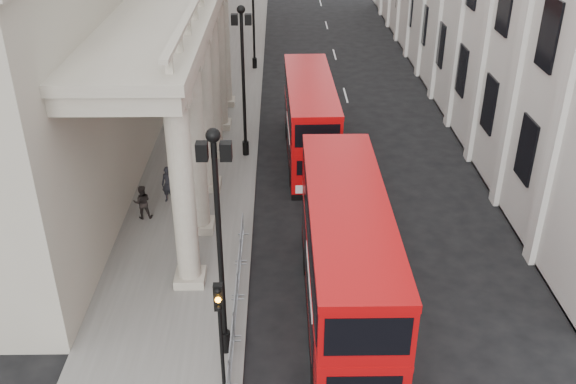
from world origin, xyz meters
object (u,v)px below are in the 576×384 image
object	(u,v)px
lamp_post_south	(219,233)
pedestrian_a	(168,184)
lamp_post_mid	(243,73)
bus_near	(346,258)
lamp_post_north	(253,6)
pedestrian_c	(199,136)
pedestrian_b	(142,202)
traffic_light	(220,321)
bus_far	(310,118)

from	to	relation	value
lamp_post_south	pedestrian_a	world-z (taller)	lamp_post_south
lamp_post_mid	bus_near	bearing A→B (deg)	-73.07
lamp_post_north	pedestrian_c	bearing A→B (deg)	-100.26
pedestrian_b	traffic_light	bearing A→B (deg)	102.58
bus_far	lamp_post_north	bearing A→B (deg)	101.32
lamp_post_south	pedestrian_b	xyz separation A→B (m)	(-4.49, 9.07, -3.96)
lamp_post_south	traffic_light	world-z (taller)	lamp_post_south
bus_near	bus_far	distance (m)	13.94
lamp_post_north	bus_near	size ratio (longest dim) A/B	0.73
pedestrian_b	pedestrian_a	bearing A→B (deg)	-131.72
lamp_post_north	traffic_light	distance (m)	34.07
pedestrian_c	pedestrian_b	bearing A→B (deg)	-108.83
traffic_light	bus_near	world-z (taller)	bus_near
lamp_post_south	pedestrian_b	size ratio (longest dim) A/B	4.99
bus_far	pedestrian_b	distance (m)	10.69
lamp_post_north	bus_far	world-z (taller)	lamp_post_north
bus_near	traffic_light	bearing A→B (deg)	-135.99
lamp_post_north	pedestrian_a	xyz separation A→B (m)	(-3.51, -21.35, -3.88)
bus_near	pedestrian_c	xyz separation A→B (m)	(-6.99, 14.92, -1.68)
lamp_post_north	pedestrian_b	world-z (taller)	lamp_post_north
lamp_post_mid	bus_near	distance (m)	14.81
lamp_post_mid	pedestrian_a	size ratio (longest dim) A/B	4.55
pedestrian_b	pedestrian_c	size ratio (longest dim) A/B	1.08
lamp_post_mid	pedestrian_c	xyz separation A→B (m)	(-2.73, 0.93, -4.02)
bus_near	pedestrian_b	xyz separation A→B (m)	(-8.75, 7.06, -1.62)
lamp_post_mid	pedestrian_b	distance (m)	9.16
lamp_post_south	pedestrian_a	bearing A→B (deg)	108.26
bus_far	traffic_light	bearing A→B (deg)	-102.26
lamp_post_mid	bus_far	bearing A→B (deg)	-1.14
lamp_post_mid	lamp_post_south	bearing A→B (deg)	-90.00
pedestrian_a	bus_far	bearing A→B (deg)	48.00
pedestrian_a	pedestrian_c	xyz separation A→B (m)	(0.78, 6.28, -0.14)
traffic_light	bus_near	distance (m)	5.81
lamp_post_north	pedestrian_a	bearing A→B (deg)	-99.35
lamp_post_south	bus_near	bearing A→B (deg)	25.22
lamp_post_south	lamp_post_north	xyz separation A→B (m)	(0.00, 32.00, 0.00)
bus_near	pedestrian_b	distance (m)	11.36
lamp_post_mid	pedestrian_a	distance (m)	7.48
lamp_post_north	bus_far	xyz separation A→B (m)	(3.59, -16.07, -2.60)
lamp_post_mid	pedestrian_c	distance (m)	4.95
lamp_post_south	lamp_post_north	bearing A→B (deg)	90.00
lamp_post_south	bus_far	distance (m)	16.53
bus_near	pedestrian_c	distance (m)	16.56
pedestrian_a	pedestrian_b	size ratio (longest dim) A/B	1.10
lamp_post_mid	pedestrian_b	bearing A→B (deg)	-122.96
lamp_post_south	bus_near	xyz separation A→B (m)	(4.26, 2.01, -2.34)
bus_far	pedestrian_a	world-z (taller)	bus_far
bus_far	pedestrian_b	world-z (taller)	bus_far
traffic_light	bus_near	bearing A→B (deg)	44.06
lamp_post_south	lamp_post_north	size ratio (longest dim) A/B	1.00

